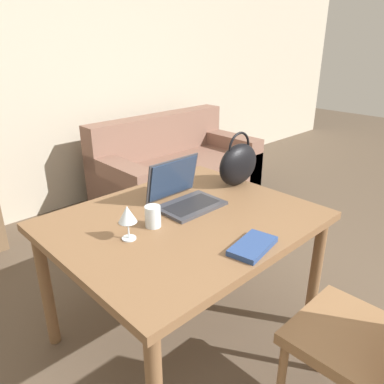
# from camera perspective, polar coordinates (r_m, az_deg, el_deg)

# --- Properties ---
(wall_back) EXTENTS (10.00, 0.06, 2.70)m
(wall_back) POSITION_cam_1_polar(r_m,az_deg,el_deg) (3.49, -26.03, 17.34)
(wall_back) COLOR #BCB29E
(wall_back) RESTS_ON ground_plane
(dining_table) EXTENTS (1.23, 1.01, 0.72)m
(dining_table) POSITION_cam_1_polar(r_m,az_deg,el_deg) (1.87, -1.19, -6.07)
(dining_table) COLOR brown
(dining_table) RESTS_ON ground_plane
(chair) EXTENTS (0.44, 0.44, 0.96)m
(chair) POSITION_cam_1_polar(r_m,az_deg,el_deg) (1.62, 26.62, -18.72)
(chair) COLOR olive
(chair) RESTS_ON ground_plane
(couch) EXTENTS (1.61, 0.83, 0.82)m
(couch) POSITION_cam_1_polar(r_m,az_deg,el_deg) (3.75, -2.36, 3.06)
(couch) COLOR #7F5B4C
(couch) RESTS_ON ground_plane
(laptop) EXTENTS (0.33, 0.28, 0.23)m
(laptop) POSITION_cam_1_polar(r_m,az_deg,el_deg) (1.96, -1.47, -0.07)
(laptop) COLOR #38383D
(laptop) RESTS_ON dining_table
(drinking_glass) EXTENTS (0.07, 0.07, 0.10)m
(drinking_glass) POSITION_cam_1_polar(r_m,az_deg,el_deg) (1.74, -5.98, -3.72)
(drinking_glass) COLOR silver
(drinking_glass) RESTS_ON dining_table
(wine_glass) EXTENTS (0.08, 0.08, 0.16)m
(wine_glass) POSITION_cam_1_polar(r_m,az_deg,el_deg) (1.62, -9.82, -3.52)
(wine_glass) COLOR silver
(wine_glass) RESTS_ON dining_table
(handbag) EXTENTS (0.30, 0.12, 0.32)m
(handbag) POSITION_cam_1_polar(r_m,az_deg,el_deg) (2.22, 7.07, 4.29)
(handbag) COLOR black
(handbag) RESTS_ON dining_table
(book) EXTENTS (0.25, 0.17, 0.02)m
(book) POSITION_cam_1_polar(r_m,az_deg,el_deg) (1.60, 9.24, -8.12)
(book) COLOR navy
(book) RESTS_ON dining_table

